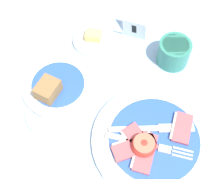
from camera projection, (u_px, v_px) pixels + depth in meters
The scene contains 7 objects.
ground_plane at pixel (105, 119), 0.70m from camera, with size 3.00×3.00×0.00m, color #93B2DB.
breakfast_plate at pixel (153, 140), 0.67m from camera, with size 0.27×0.27×0.04m.
bread_plate at pixel (57, 86), 0.74m from camera, with size 0.17×0.17×0.05m.
sugar_cup at pixel (174, 52), 0.76m from camera, with size 0.08×0.08×0.06m.
butter_dish at pixel (94, 39), 0.81m from camera, with size 0.11×0.11×0.03m.
number_card at pixel (136, 26), 0.80m from camera, with size 0.06×0.05×0.07m.
teaspoon_by_saucer at pixel (40, 133), 0.68m from camera, with size 0.17×0.13×0.01m.
Camera 1 is at (0.12, -0.28, 0.64)m, focal length 50.00 mm.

